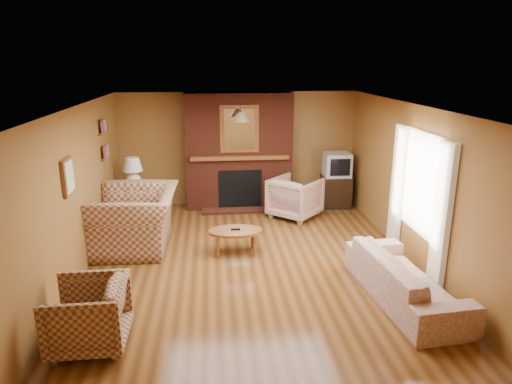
{
  "coord_description": "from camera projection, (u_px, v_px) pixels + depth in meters",
  "views": [
    {
      "loc": [
        -0.56,
        -6.36,
        3.05
      ],
      "look_at": [
        0.12,
        0.6,
        1.0
      ],
      "focal_mm": 32.0,
      "sensor_mm": 36.0,
      "label": 1
    }
  ],
  "objects": [
    {
      "name": "floor",
      "position": [
        252.0,
        266.0,
        6.98
      ],
      "size": [
        6.5,
        6.5,
        0.0
      ],
      "primitive_type": "plane",
      "color": "#49280F",
      "rests_on": "ground"
    },
    {
      "name": "ceiling",
      "position": [
        251.0,
        108.0,
        6.31
      ],
      "size": [
        6.5,
        6.5,
        0.0
      ],
      "primitive_type": "plane",
      "rotation": [
        3.14,
        0.0,
        0.0
      ],
      "color": "silver",
      "rests_on": "wall_back"
    },
    {
      "name": "wall_back",
      "position": [
        238.0,
        149.0,
        9.75
      ],
      "size": [
        6.5,
        0.0,
        6.5
      ],
      "primitive_type": "plane",
      "rotation": [
        1.57,
        0.0,
        0.0
      ],
      "color": "olive",
      "rests_on": "floor"
    },
    {
      "name": "wall_front",
      "position": [
        288.0,
        306.0,
        3.54
      ],
      "size": [
        6.5,
        0.0,
        6.5
      ],
      "primitive_type": "plane",
      "rotation": [
        -1.57,
        0.0,
        0.0
      ],
      "color": "olive",
      "rests_on": "floor"
    },
    {
      "name": "wall_left",
      "position": [
        75.0,
        196.0,
        6.41
      ],
      "size": [
        0.0,
        6.5,
        6.5
      ],
      "primitive_type": "plane",
      "rotation": [
        1.57,
        0.0,
        1.57
      ],
      "color": "olive",
      "rests_on": "floor"
    },
    {
      "name": "wall_right",
      "position": [
        416.0,
        186.0,
        6.88
      ],
      "size": [
        0.0,
        6.5,
        6.5
      ],
      "primitive_type": "plane",
      "rotation": [
        1.57,
        0.0,
        -1.57
      ],
      "color": "olive",
      "rests_on": "floor"
    },
    {
      "name": "fireplace",
      "position": [
        239.0,
        152.0,
        9.5
      ],
      "size": [
        2.2,
        0.82,
        2.4
      ],
      "color": "#551F12",
      "rests_on": "floor"
    },
    {
      "name": "window_right",
      "position": [
        419.0,
        195.0,
        6.71
      ],
      "size": [
        0.1,
        1.85,
        2.0
      ],
      "color": "beige",
      "rests_on": "wall_right"
    },
    {
      "name": "bookshelf",
      "position": [
        105.0,
        140.0,
        8.1
      ],
      "size": [
        0.09,
        0.55,
        0.71
      ],
      "color": "brown",
      "rests_on": "wall_left"
    },
    {
      "name": "botanical_print",
      "position": [
        68.0,
        177.0,
        6.03
      ],
      "size": [
        0.05,
        0.4,
        0.5
      ],
      "color": "brown",
      "rests_on": "wall_left"
    },
    {
      "name": "pendant_light",
      "position": [
        241.0,
        117.0,
        8.62
      ],
      "size": [
        0.36,
        0.36,
        0.48
      ],
      "color": "black",
      "rests_on": "ceiling"
    },
    {
      "name": "plaid_loveseat",
      "position": [
        136.0,
        219.0,
        7.56
      ],
      "size": [
        1.36,
        1.55,
        0.98
      ],
      "primitive_type": "imported",
      "rotation": [
        0.0,
        0.0,
        -1.6
      ],
      "color": "maroon",
      "rests_on": "floor"
    },
    {
      "name": "plaid_armchair",
      "position": [
        88.0,
        315.0,
        4.95
      ],
      "size": [
        0.84,
        0.81,
        0.75
      ],
      "primitive_type": "imported",
      "rotation": [
        0.0,
        0.0,
        -1.55
      ],
      "color": "maroon",
      "rests_on": "floor"
    },
    {
      "name": "floral_sofa",
      "position": [
        405.0,
        278.0,
        5.93
      ],
      "size": [
        1.01,
        2.16,
        0.61
      ],
      "primitive_type": "imported",
      "rotation": [
        0.0,
        0.0,
        1.66
      ],
      "color": "beige",
      "rests_on": "floor"
    },
    {
      "name": "floral_armchair",
      "position": [
        295.0,
        197.0,
        9.06
      ],
      "size": [
        1.23,
        1.23,
        0.8
      ],
      "primitive_type": "imported",
      "rotation": [
        0.0,
        0.0,
        2.41
      ],
      "color": "beige",
      "rests_on": "floor"
    },
    {
      "name": "coffee_table",
      "position": [
        235.0,
        233.0,
        7.34
      ],
      "size": [
        0.86,
        0.54,
        0.43
      ],
      "color": "brown",
      "rests_on": "floor"
    },
    {
      "name": "side_table",
      "position": [
        136.0,
        203.0,
        9.04
      ],
      "size": [
        0.47,
        0.47,
        0.6
      ],
      "primitive_type": "cube",
      "rotation": [
        0.0,
        0.0,
        0.04
      ],
      "color": "brown",
      "rests_on": "floor"
    },
    {
      "name": "table_lamp",
      "position": [
        133.0,
        171.0,
        8.86
      ],
      "size": [
        0.38,
        0.38,
        0.62
      ],
      "color": "white",
      "rests_on": "side_table"
    },
    {
      "name": "tv_stand",
      "position": [
        335.0,
        191.0,
        9.76
      ],
      "size": [
        0.66,
        0.62,
        0.67
      ],
      "primitive_type": "cube",
      "rotation": [
        0.0,
        0.0,
        -0.1
      ],
      "color": "black",
      "rests_on": "floor"
    },
    {
      "name": "crt_tv",
      "position": [
        337.0,
        165.0,
        9.59
      ],
      "size": [
        0.55,
        0.55,
        0.49
      ],
      "color": "#ACAEB4",
      "rests_on": "tv_stand"
    }
  ]
}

